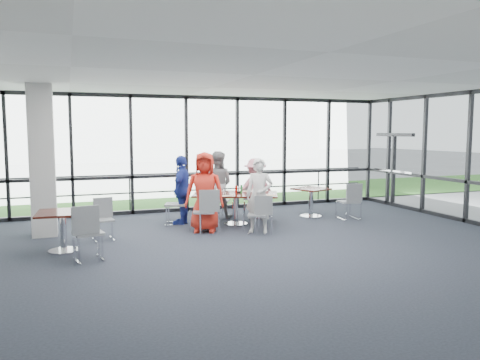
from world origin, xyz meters
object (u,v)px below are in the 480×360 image
object	(u,v)px
diner_near_left	(205,192)
diner_near_right	(259,196)
structural_column	(42,161)
chair_main_nr	(257,215)
diner_far_left	(217,185)
chair_main_fl	(221,201)
chair_main_fr	(257,202)
diner_end	(182,190)
chair_spare_r	(349,202)
chair_spare_lb	(103,220)
side_table_left	(63,217)
chair_main_end	(175,204)
side_table_right	(311,193)
diner_far_right	(255,189)
main_table	(236,198)
chair_spare_la	(88,233)
chair_main_nl	(204,212)

from	to	relation	value
diner_near_left	diner_near_right	bearing A→B (deg)	-1.77
structural_column	chair_main_nr	distance (m)	4.71
diner_far_left	chair_main_fl	distance (m)	0.44
structural_column	chair_main_fr	distance (m)	5.19
diner_end	chair_spare_r	world-z (taller)	diner_end
structural_column	chair_main_nr	world-z (taller)	structural_column
diner_far_left	chair_spare_lb	distance (m)	3.40
side_table_left	chair_main_end	bearing A→B (deg)	35.45
chair_main_fr	chair_main_fl	bearing A→B (deg)	7.00
side_table_right	chair_spare_lb	bearing A→B (deg)	-170.52
side_table_left	diner_end	bearing A→B (deg)	33.38
diner_near_left	diner_far_right	xyz separation A→B (m)	(1.63, 1.05, -0.12)
chair_main_fr	diner_far_left	bearing A→B (deg)	9.53
chair_spare_lb	chair_main_fl	bearing A→B (deg)	-158.31
side_table_right	chair_spare_r	bearing A→B (deg)	-43.10
side_table_right	chair_main_fr	size ratio (longest dim) A/B	1.22
main_table	diner_far_right	distance (m)	0.92
chair_spare_la	chair_spare_lb	bearing A→B (deg)	65.82
structural_column	diner_end	distance (m)	3.14
diner_near_left	chair_main_nl	xyz separation A→B (m)	(-0.05, -0.13, -0.41)
side_table_left	diner_far_left	world-z (taller)	diner_far_left
diner_near_right	chair_spare_la	distance (m)	3.81
diner_near_left	diner_near_right	xyz separation A→B (m)	(1.10, -0.50, -0.07)
chair_main_nr	chair_main_nl	bearing A→B (deg)	-178.20
diner_near_right	chair_spare_r	xyz separation A→B (m)	(2.70, 0.61, -0.37)
chair_main_fr	chair_spare_lb	distance (m)	4.10
diner_far_left	chair_spare_la	size ratio (longest dim) A/B	1.78
side_table_right	diner_near_left	size ratio (longest dim) A/B	0.57
diner_far_left	chair_main_fl	bearing A→B (deg)	-148.65
main_table	chair_main_nl	bearing A→B (deg)	-123.42
chair_main_nr	chair_main_fl	xyz separation A→B (m)	(-0.15, 2.13, 0.02)
diner_end	chair_spare_r	distance (m)	4.19
side_table_right	diner_end	distance (m)	3.38
diner_near_right	chair_main_end	size ratio (longest dim) A/B	1.69
diner_near_right	chair_spare_lb	xyz separation A→B (m)	(-3.29, 0.39, -0.40)
diner_far_left	chair_main_end	xyz separation A→B (m)	(-1.21, -0.52, -0.37)
chair_main_fr	side_table_left	bearing A→B (deg)	53.43
chair_spare_lb	chair_main_nr	bearing A→B (deg)	164.71
side_table_right	chair_spare_la	bearing A→B (deg)	-157.22
diner_near_right	chair_main_nr	distance (m)	0.43
structural_column	chair_main_fl	world-z (taller)	structural_column
chair_spare_r	side_table_left	bearing A→B (deg)	-164.36
chair_main_nl	chair_main_nr	size ratio (longest dim) A/B	1.15
main_table	chair_main_fr	bearing A→B (deg)	62.22
main_table	chair_spare_r	distance (m)	2.92
chair_spare_lb	chair_main_nl	bearing A→B (deg)	172.74
side_table_right	chair_spare_lb	xyz separation A→B (m)	(-5.28, -0.88, -0.20)
main_table	chair_spare_lb	world-z (taller)	chair_spare_lb
main_table	chair_main_nr	size ratio (longest dim) A/B	2.71
chair_main_fl	chair_main_fr	world-z (taller)	chair_main_fl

